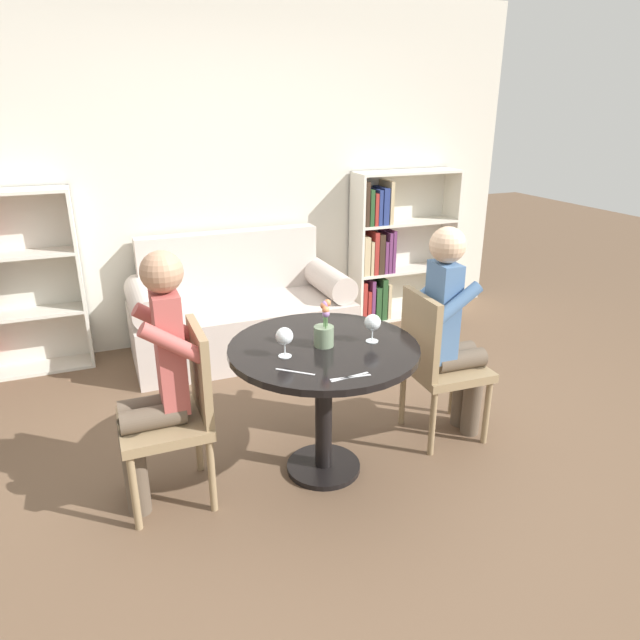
{
  "coord_description": "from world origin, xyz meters",
  "views": [
    {
      "loc": [
        -1.01,
        -2.43,
        1.87
      ],
      "look_at": [
        0.0,
        0.05,
        0.85
      ],
      "focal_mm": 32.0,
      "sensor_mm": 36.0,
      "label": 1
    }
  ],
  "objects_px": {
    "couch": "(240,314)",
    "person_right": "(452,330)",
    "person_left": "(156,379)",
    "bookshelf_right": "(389,250)",
    "flower_vase": "(324,331)",
    "wine_glass_left": "(284,337)",
    "wine_glass_right": "(373,323)",
    "chair_right": "(436,360)",
    "chair_left": "(178,408)"
  },
  "relations": [
    {
      "from": "chair_right",
      "to": "person_right",
      "type": "height_order",
      "value": "person_right"
    },
    {
      "from": "bookshelf_right",
      "to": "person_left",
      "type": "relative_size",
      "value": 1.04
    },
    {
      "from": "person_right",
      "to": "bookshelf_right",
      "type": "bearing_deg",
      "value": -16.1
    },
    {
      "from": "couch",
      "to": "person_left",
      "type": "xyz_separation_m",
      "value": [
        -0.82,
        -1.66,
        0.36
      ]
    },
    {
      "from": "bookshelf_right",
      "to": "person_left",
      "type": "distance_m",
      "value": 2.98
    },
    {
      "from": "wine_glass_right",
      "to": "wine_glass_left",
      "type": "bearing_deg",
      "value": -179.13
    },
    {
      "from": "person_right",
      "to": "wine_glass_left",
      "type": "height_order",
      "value": "person_right"
    },
    {
      "from": "wine_glass_left",
      "to": "wine_glass_right",
      "type": "height_order",
      "value": "wine_glass_left"
    },
    {
      "from": "bookshelf_right",
      "to": "chair_right",
      "type": "distance_m",
      "value": 2.06
    },
    {
      "from": "person_left",
      "to": "wine_glass_left",
      "type": "relative_size",
      "value": 8.64
    },
    {
      "from": "person_left",
      "to": "flower_vase",
      "type": "height_order",
      "value": "person_left"
    },
    {
      "from": "wine_glass_left",
      "to": "wine_glass_right",
      "type": "xyz_separation_m",
      "value": [
        0.47,
        0.01,
        0.0
      ]
    },
    {
      "from": "chair_right",
      "to": "flower_vase",
      "type": "bearing_deg",
      "value": 98.46
    },
    {
      "from": "chair_left",
      "to": "person_right",
      "type": "relative_size",
      "value": 0.71
    },
    {
      "from": "wine_glass_left",
      "to": "flower_vase",
      "type": "relative_size",
      "value": 0.61
    },
    {
      "from": "chair_left",
      "to": "person_right",
      "type": "xyz_separation_m",
      "value": [
        1.55,
        -0.0,
        0.17
      ]
    },
    {
      "from": "person_left",
      "to": "wine_glass_left",
      "type": "height_order",
      "value": "person_left"
    },
    {
      "from": "person_right",
      "to": "flower_vase",
      "type": "height_order",
      "value": "person_right"
    },
    {
      "from": "couch",
      "to": "person_left",
      "type": "bearing_deg",
      "value": -116.32
    },
    {
      "from": "bookshelf_right",
      "to": "wine_glass_left",
      "type": "height_order",
      "value": "bookshelf_right"
    },
    {
      "from": "person_left",
      "to": "flower_vase",
      "type": "bearing_deg",
      "value": 84.99
    },
    {
      "from": "chair_left",
      "to": "person_right",
      "type": "height_order",
      "value": "person_right"
    },
    {
      "from": "couch",
      "to": "wine_glass_left",
      "type": "relative_size",
      "value": 11.3
    },
    {
      "from": "bookshelf_right",
      "to": "wine_glass_left",
      "type": "distance_m",
      "value": 2.65
    },
    {
      "from": "wine_glass_left",
      "to": "bookshelf_right",
      "type": "bearing_deg",
      "value": 50.56
    },
    {
      "from": "chair_right",
      "to": "wine_glass_right",
      "type": "distance_m",
      "value": 0.6
    },
    {
      "from": "person_right",
      "to": "wine_glass_left",
      "type": "xyz_separation_m",
      "value": [
        -1.04,
        -0.12,
        0.17
      ]
    },
    {
      "from": "flower_vase",
      "to": "chair_right",
      "type": "bearing_deg",
      "value": 6.18
    },
    {
      "from": "chair_right",
      "to": "person_left",
      "type": "bearing_deg",
      "value": 92.42
    },
    {
      "from": "couch",
      "to": "chair_left",
      "type": "relative_size",
      "value": 1.85
    },
    {
      "from": "bookshelf_right",
      "to": "couch",
      "type": "bearing_deg",
      "value": -169.63
    },
    {
      "from": "wine_glass_left",
      "to": "wine_glass_right",
      "type": "distance_m",
      "value": 0.47
    },
    {
      "from": "chair_right",
      "to": "wine_glass_left",
      "type": "height_order",
      "value": "chair_right"
    },
    {
      "from": "couch",
      "to": "chair_right",
      "type": "height_order",
      "value": "couch"
    },
    {
      "from": "person_right",
      "to": "wine_glass_left",
      "type": "bearing_deg",
      "value": 98.8
    },
    {
      "from": "chair_right",
      "to": "wine_glass_right",
      "type": "xyz_separation_m",
      "value": [
        -0.48,
        -0.12,
        0.34
      ]
    },
    {
      "from": "couch",
      "to": "chair_left",
      "type": "xyz_separation_m",
      "value": [
        -0.73,
        -1.66,
        0.18
      ]
    },
    {
      "from": "couch",
      "to": "person_right",
      "type": "height_order",
      "value": "person_right"
    },
    {
      "from": "couch",
      "to": "person_right",
      "type": "distance_m",
      "value": 1.88
    },
    {
      "from": "person_left",
      "to": "couch",
      "type": "bearing_deg",
      "value": 153.93
    },
    {
      "from": "wine_glass_left",
      "to": "flower_vase",
      "type": "distance_m",
      "value": 0.23
    },
    {
      "from": "chair_left",
      "to": "wine_glass_left",
      "type": "xyz_separation_m",
      "value": [
        0.51,
        -0.12,
        0.34
      ]
    },
    {
      "from": "chair_left",
      "to": "flower_vase",
      "type": "height_order",
      "value": "flower_vase"
    },
    {
      "from": "person_left",
      "to": "wine_glass_left",
      "type": "distance_m",
      "value": 0.63
    },
    {
      "from": "chair_right",
      "to": "wine_glass_left",
      "type": "bearing_deg",
      "value": 99.75
    },
    {
      "from": "couch",
      "to": "chair_left",
      "type": "height_order",
      "value": "couch"
    },
    {
      "from": "wine_glass_right",
      "to": "chair_right",
      "type": "bearing_deg",
      "value": 13.73
    },
    {
      "from": "couch",
      "to": "bookshelf_right",
      "type": "xyz_separation_m",
      "value": [
        1.46,
        0.27,
        0.33
      ]
    },
    {
      "from": "couch",
      "to": "flower_vase",
      "type": "xyz_separation_m",
      "value": [
        0.0,
        -1.73,
        0.5
      ]
    },
    {
      "from": "person_right",
      "to": "wine_glass_right",
      "type": "bearing_deg",
      "value": 103.38
    }
  ]
}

